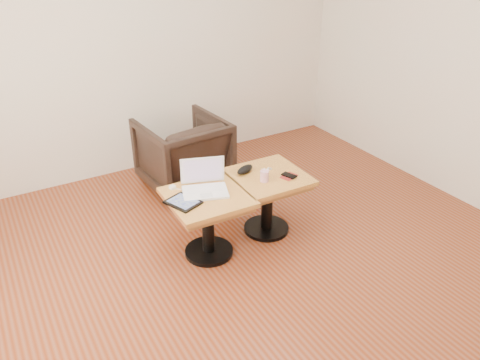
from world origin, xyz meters
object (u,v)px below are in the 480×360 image
side_table_left (207,210)px  side_table_right (268,189)px  laptop (204,185)px  striped_cup (264,176)px  armchair (183,153)px

side_table_left → side_table_right: 0.56m
laptop → striped_cup: laptop is taller
side_table_right → armchair: bearing=105.2°
striped_cup → laptop: bearing=167.1°
side_table_left → laptop: (0.02, 0.08, 0.18)m
side_table_right → laptop: (-0.54, 0.03, 0.18)m
side_table_right → armchair: size_ratio=0.77×
side_table_right → armchair: (-0.26, 1.07, -0.05)m
side_table_left → armchair: bearing=76.4°
side_table_right → striped_cup: 0.20m
striped_cup → side_table_left: bearing=176.4°
armchair → side_table_left: bearing=70.1°
laptop → striped_cup: size_ratio=4.59×
side_table_left → side_table_right: size_ratio=1.00×
side_table_right → laptop: 0.57m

